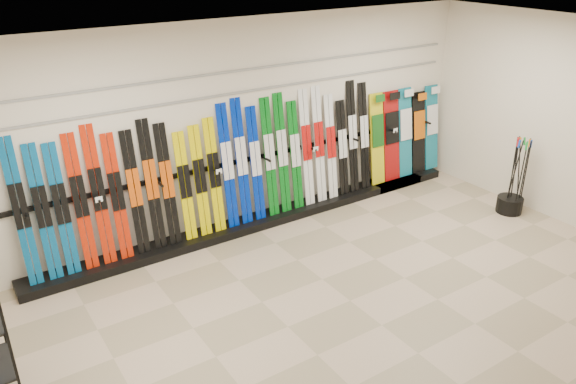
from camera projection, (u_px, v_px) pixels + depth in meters
floor at (350, 301)px, 6.67m from camera, size 8.00×8.00×0.00m
back_wall at (243, 126)px, 7.95m from camera, size 8.00×0.00×8.00m
right_wall at (571, 124)px, 8.06m from camera, size 0.00×5.00×5.00m
ceiling at (364, 44)px, 5.43m from camera, size 8.00×8.00×0.00m
ski_rack_base at (266, 219)px, 8.49m from camera, size 8.00×0.40×0.12m
skis at (221, 171)px, 7.84m from camera, size 5.38×0.29×1.82m
snowboards at (405, 134)px, 9.65m from camera, size 1.56×0.24×1.53m
pole_bin at (509, 205)px, 8.79m from camera, size 0.39×0.39×0.25m
ski_poles at (517, 176)px, 8.61m from camera, size 0.26×0.27×1.18m
slatwall_rail_0 at (242, 92)px, 7.73m from camera, size 7.60×0.02×0.03m
slatwall_rail_1 at (242, 70)px, 7.61m from camera, size 7.60×0.02×0.03m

